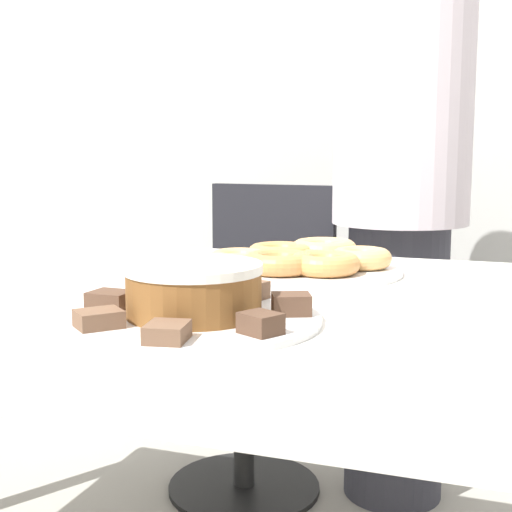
# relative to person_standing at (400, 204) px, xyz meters

# --- Properties ---
(wall_back) EXTENTS (8.00, 0.05, 2.60)m
(wall_back) POSITION_rel_person_standing_xyz_m (-0.14, 0.66, 0.47)
(wall_back) COLOR beige
(wall_back) RESTS_ON ground_plane
(table) EXTENTS (1.96, 0.98, 0.75)m
(table) POSITION_rel_person_standing_xyz_m (-0.14, -0.93, -0.15)
(table) COLOR silver
(table) RESTS_ON ground_plane
(person_standing) EXTENTS (0.37, 0.37, 1.59)m
(person_standing) POSITION_rel_person_standing_xyz_m (0.00, 0.00, 0.00)
(person_standing) COLOR #383842
(person_standing) RESTS_ON ground_plane
(office_chair_left) EXTENTS (0.48, 0.48, 0.88)m
(office_chair_left) POSITION_rel_person_standing_xyz_m (-0.40, -0.07, -0.42)
(office_chair_left) COLOR black
(office_chair_left) RESTS_ON ground_plane
(plate_cake) EXTENTS (0.33, 0.33, 0.01)m
(plate_cake) POSITION_rel_person_standing_xyz_m (-0.10, -1.13, -0.08)
(plate_cake) COLOR white
(plate_cake) RESTS_ON table
(plate_donuts) EXTENTS (0.38, 0.38, 0.01)m
(plate_donuts) POSITION_rel_person_standing_xyz_m (-0.08, -0.70, -0.08)
(plate_donuts) COLOR white
(plate_donuts) RESTS_ON table
(frosted_cake) EXTENTS (0.18, 0.18, 0.07)m
(frosted_cake) POSITION_rel_person_standing_xyz_m (-0.10, -1.13, -0.04)
(frosted_cake) COLOR brown
(frosted_cake) RESTS_ON plate_cake
(lamington_0) EXTENTS (0.06, 0.06, 0.03)m
(lamington_0) POSITION_rel_person_standing_xyz_m (0.01, -1.08, -0.06)
(lamington_0) COLOR #513828
(lamington_0) RESTS_ON plate_cake
(lamington_1) EXTENTS (0.05, 0.06, 0.03)m
(lamington_1) POSITION_rel_person_standing_xyz_m (-0.07, -1.00, -0.06)
(lamington_1) COLOR brown
(lamington_1) RESTS_ON plate_cake
(lamington_2) EXTENTS (0.06, 0.06, 0.03)m
(lamington_2) POSITION_rel_person_standing_xyz_m (-0.18, -1.02, -0.06)
(lamington_2) COLOR brown
(lamington_2) RESTS_ON plate_cake
(lamington_3) EXTENTS (0.06, 0.05, 0.02)m
(lamington_3) POSITION_rel_person_standing_xyz_m (-0.23, -1.12, -0.06)
(lamington_3) COLOR #513828
(lamington_3) RESTS_ON plate_cake
(lamington_4) EXTENTS (0.07, 0.07, 0.02)m
(lamington_4) POSITION_rel_person_standing_xyz_m (-0.19, -1.22, -0.06)
(lamington_4) COLOR brown
(lamington_4) RESTS_ON plate_cake
(lamington_5) EXTENTS (0.05, 0.06, 0.02)m
(lamington_5) POSITION_rel_person_standing_xyz_m (-0.08, -1.25, -0.06)
(lamington_5) COLOR brown
(lamington_5) RESTS_ON plate_cake
(lamington_6) EXTENTS (0.06, 0.06, 0.03)m
(lamington_6) POSITION_rel_person_standing_xyz_m (0.01, -1.19, -0.06)
(lamington_6) COLOR #513828
(lamington_6) RESTS_ON plate_cake
(donut_0) EXTENTS (0.11, 0.11, 0.03)m
(donut_0) POSITION_rel_person_standing_xyz_m (-0.08, -0.70, -0.06)
(donut_0) COLOR #C68447
(donut_0) RESTS_ON plate_donuts
(donut_1) EXTENTS (0.13, 0.13, 0.03)m
(donut_1) POSITION_rel_person_standing_xyz_m (-0.14, -0.65, -0.05)
(donut_1) COLOR #D18E4C
(donut_1) RESTS_ON plate_donuts
(donut_2) EXTENTS (0.11, 0.11, 0.03)m
(donut_2) POSITION_rel_person_standing_xyz_m (-0.19, -0.74, -0.06)
(donut_2) COLOR #E5AD66
(donut_2) RESTS_ON plate_donuts
(donut_3) EXTENTS (0.13, 0.13, 0.04)m
(donut_3) POSITION_rel_person_standing_xyz_m (-0.10, -0.77, -0.05)
(donut_3) COLOR #C68447
(donut_3) RESTS_ON plate_donuts
(donut_4) EXTENTS (0.12, 0.12, 0.04)m
(donut_4) POSITION_rel_person_standing_xyz_m (-0.02, -0.75, -0.05)
(donut_4) COLOR #D18E4C
(donut_4) RESTS_ON plate_donuts
(donut_5) EXTENTS (0.11, 0.11, 0.04)m
(donut_5) POSITION_rel_person_standing_xyz_m (0.03, -0.67, -0.05)
(donut_5) COLOR #E5AD66
(donut_5) RESTS_ON plate_donuts
(donut_6) EXTENTS (0.13, 0.13, 0.04)m
(donut_6) POSITION_rel_person_standing_xyz_m (-0.07, -0.58, -0.05)
(donut_6) COLOR #E5AD66
(donut_6) RESTS_ON plate_donuts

